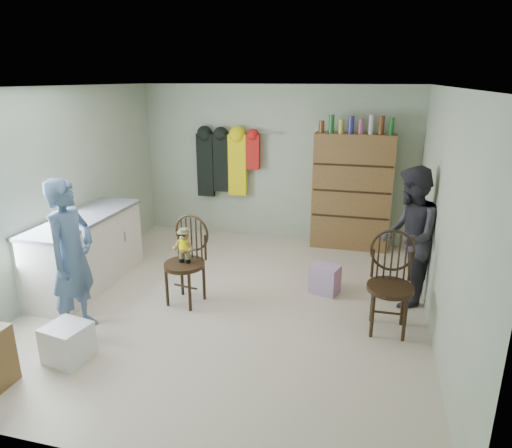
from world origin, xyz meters
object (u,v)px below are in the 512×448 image
(dresser, at_px, (352,191))
(chair_far, at_px, (391,279))
(chair_front, at_px, (186,254))
(counter, at_px, (86,251))

(dresser, bearing_deg, chair_far, -77.38)
(chair_front, height_order, dresser, dresser)
(chair_front, distance_m, dresser, 2.99)
(chair_front, xyz_separation_m, dresser, (1.77, 2.39, 0.31))
(chair_front, xyz_separation_m, chair_far, (2.32, -0.06, -0.03))
(counter, xyz_separation_m, chair_far, (3.75, -0.16, 0.11))
(dresser, bearing_deg, counter, -144.32)
(chair_far, relative_size, dresser, 0.52)
(counter, bearing_deg, dresser, 35.68)
(counter, relative_size, dresser, 0.90)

